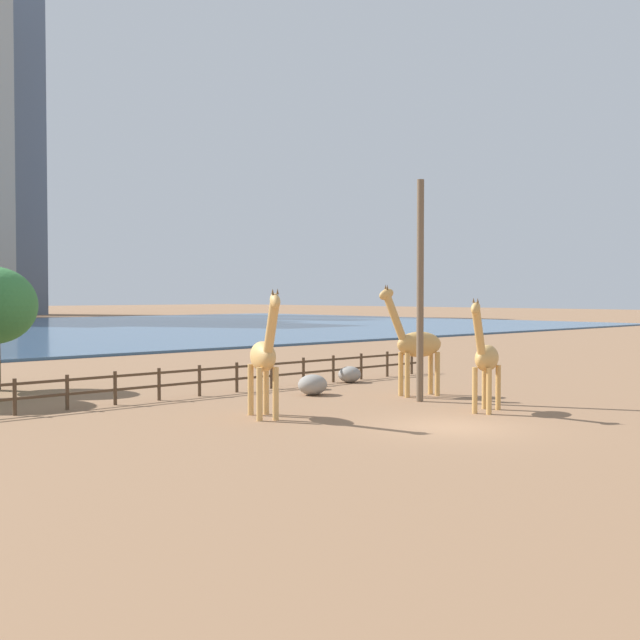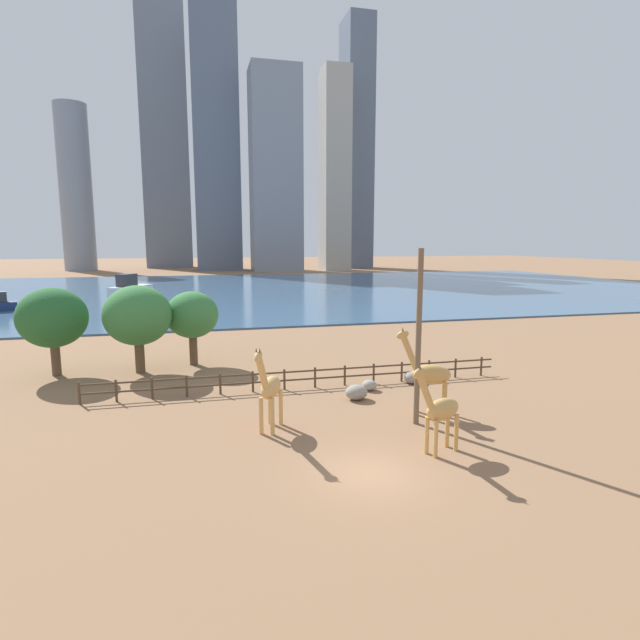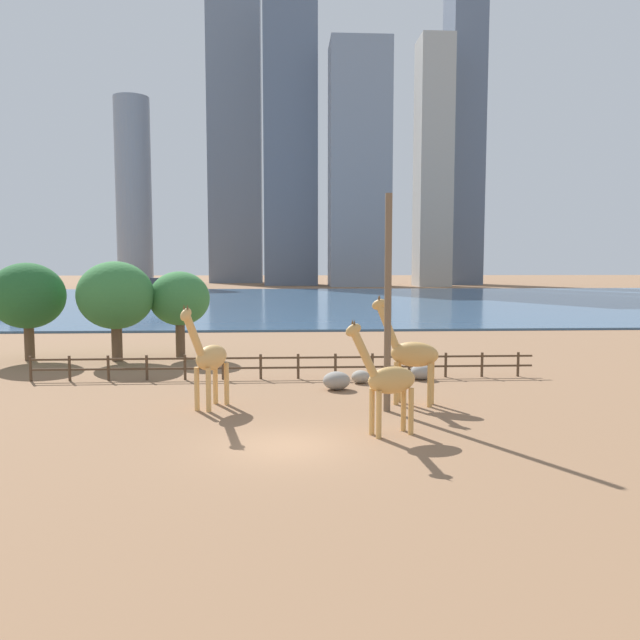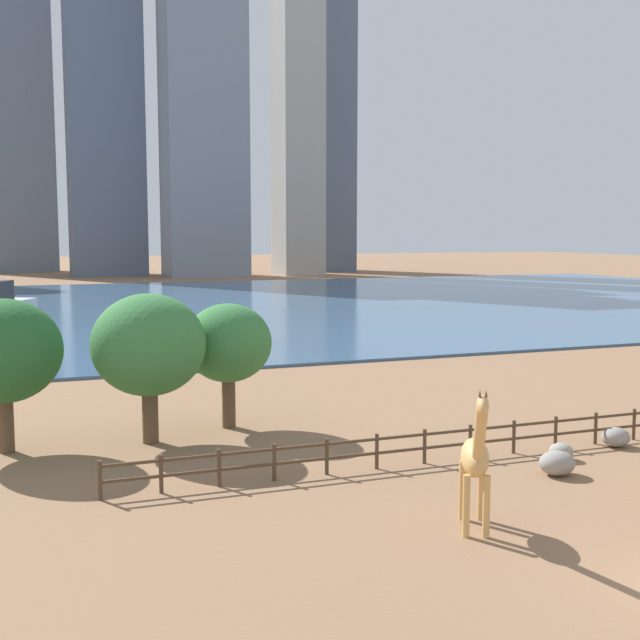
% 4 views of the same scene
% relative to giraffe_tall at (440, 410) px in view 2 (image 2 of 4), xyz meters
% --- Properties ---
extents(ground_plane, '(400.00, 400.00, 0.00)m').
position_rel_giraffe_tall_xyz_m(ground_plane, '(-3.53, 78.85, -1.95)').
color(ground_plane, '#8C6647').
extents(harbor_water, '(180.00, 86.00, 0.20)m').
position_rel_giraffe_tall_xyz_m(harbor_water, '(-3.53, 75.85, -1.85)').
color(harbor_water, '#3D6084').
rests_on(harbor_water, ground).
extents(giraffe_tall, '(2.78, 1.42, 4.13)m').
position_rel_giraffe_tall_xyz_m(giraffe_tall, '(0.00, 0.00, 0.00)').
color(giraffe_tall, tan).
rests_on(giraffe_tall, ground).
extents(giraffe_companion, '(1.87, 3.05, 4.43)m').
position_rel_giraffe_tall_xyz_m(giraffe_companion, '(-6.70, 4.35, 0.17)').
color(giraffe_companion, tan).
rests_on(giraffe_companion, ground).
extents(giraffe_young, '(2.95, 1.59, 4.65)m').
position_rel_giraffe_tall_xyz_m(giraffe_young, '(1.74, 4.71, 0.22)').
color(giraffe_young, tan).
rests_on(giraffe_young, ground).
extents(utility_pole, '(0.28, 0.28, 8.76)m').
position_rel_giraffe_tall_xyz_m(utility_pole, '(0.55, 3.50, 2.43)').
color(utility_pole, brown).
rests_on(utility_pole, ground).
extents(boulder_near_fence, '(0.92, 0.86, 0.65)m').
position_rel_giraffe_tall_xyz_m(boulder_near_fence, '(0.19, 9.46, -1.63)').
color(boulder_near_fence, gray).
rests_on(boulder_near_fence, ground).
extents(boulder_by_pole, '(1.14, 1.04, 0.78)m').
position_rel_giraffe_tall_xyz_m(boulder_by_pole, '(3.43, 10.23, -1.56)').
color(boulder_by_pole, gray).
rests_on(boulder_by_pole, ground).
extents(boulder_small, '(1.30, 1.16, 0.87)m').
position_rel_giraffe_tall_xyz_m(boulder_small, '(-1.14, 7.92, -1.52)').
color(boulder_small, gray).
rests_on(boulder_small, ground).
extents(enclosure_fence, '(26.12, 0.14, 1.30)m').
position_rel_giraffe_tall_xyz_m(enclosure_fence, '(-3.69, 10.85, -1.20)').
color(enclosure_fence, '#4C3826').
rests_on(enclosure_fence, ground).
extents(tree_left_large, '(4.50, 4.50, 6.03)m').
position_rel_giraffe_tall_xyz_m(tree_left_large, '(-19.41, 17.94, 2.03)').
color(tree_left_large, brown).
rests_on(tree_left_large, ground).
extents(tree_center_broad, '(4.61, 4.61, 6.12)m').
position_rel_giraffe_tall_xyz_m(tree_center_broad, '(-13.93, 17.40, 2.06)').
color(tree_center_broad, brown).
rests_on(tree_center_broad, ground).
extents(tree_right_tall, '(3.82, 3.82, 5.48)m').
position_rel_giraffe_tall_xyz_m(tree_right_tall, '(-10.30, 18.80, 1.77)').
color(tree_right_tall, brown).
rests_on(tree_right_tall, ground).
extents(boat_ferry, '(6.53, 8.93, 3.72)m').
position_rel_giraffe_tall_xyz_m(boat_ferry, '(-20.45, 68.20, -0.49)').
color(boat_ferry, silver).
rests_on(boat_ferry, harbor_water).
extents(skyline_tower_needle, '(8.93, 13.31, 82.39)m').
position_rel_giraffe_tall_xyz_m(skyline_tower_needle, '(45.26, 151.26, 39.24)').
color(skyline_tower_needle, slate).
rests_on(skyline_tower_needle, ground).
extents(skyline_block_central, '(15.61, 8.21, 88.39)m').
position_rel_giraffe_tall_xyz_m(skyline_block_central, '(-18.40, 168.11, 42.24)').
color(skyline_block_central, slate).
rests_on(skyline_block_central, ground).
extents(skyline_tower_glass, '(15.08, 11.95, 60.63)m').
position_rel_giraffe_tall_xyz_m(skyline_tower_glass, '(15.12, 138.19, 28.37)').
color(skyline_tower_glass, gray).
rests_on(skyline_tower_glass, ground).
extents(skyline_block_left, '(13.99, 12.78, 85.40)m').
position_rel_giraffe_tall_xyz_m(skyline_block_left, '(-2.13, 148.34, 40.75)').
color(skyline_block_left, slate).
rests_on(skyline_block_left, ground).
extents(skyline_block_right, '(8.28, 10.04, 61.79)m').
position_rel_giraffe_tall_xyz_m(skyline_block_right, '(33.91, 137.74, 28.95)').
color(skyline_block_right, '#ADA89E').
rests_on(skyline_block_right, ground).
extents(skyline_tower_short, '(9.61, 9.61, 50.79)m').
position_rel_giraffe_tall_xyz_m(skyline_tower_short, '(-45.24, 154.93, 23.44)').
color(skyline_tower_short, gray).
rests_on(skyline_tower_short, ground).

